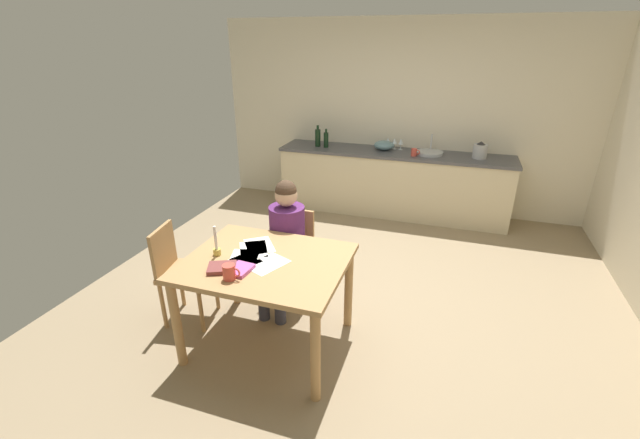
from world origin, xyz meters
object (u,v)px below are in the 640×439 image
coffee_mug (230,272)px  mixing_bowl (384,145)px  sink_unit (430,153)px  candlestick (217,247)px  chair_at_table (292,251)px  wine_glass_near_sink (401,142)px  dining_table (267,273)px  wine_glass_by_kettle (394,141)px  book_cookery (240,269)px  book_magazine (222,268)px  wine_glass_back_left (388,141)px  chair_side_empty (180,269)px  teacup_on_counter (414,152)px  stovetop_kettle (480,151)px  bottle_vinegar (326,140)px  person_seated (284,238)px  bottle_oil (318,137)px

coffee_mug → mixing_bowl: size_ratio=0.47×
sink_unit → candlestick: bearing=-112.8°
chair_at_table → wine_glass_near_sink: 2.67m
dining_table → candlestick: 0.43m
wine_glass_near_sink → wine_glass_by_kettle: (-0.09, 0.00, 0.00)m
book_cookery → wine_glass_by_kettle: 3.53m
wine_glass_by_kettle → book_magazine: bearing=-101.0°
candlestick → dining_table: bearing=5.8°
wine_glass_back_left → wine_glass_near_sink: bearing=0.0°
chair_side_empty → mixing_bowl: size_ratio=3.16×
chair_side_empty → book_magazine: chair_side_empty is taller
dining_table → teacup_on_counter: size_ratio=10.63×
stovetop_kettle → wine_glass_by_kettle: 1.14m
chair_at_table → wine_glass_back_left: size_ratio=5.52×
dining_table → bottle_vinegar: bearing=99.2°
book_magazine → book_cookery: bearing=-14.8°
chair_side_empty → sink_unit: (1.80, 3.05, 0.43)m
teacup_on_counter → chair_side_empty: bearing=-119.2°
dining_table → person_seated: 0.60m
person_seated → bottle_vinegar: (-0.40, 2.49, 0.33)m
stovetop_kettle → bottle_oil: bearing=-179.1°
wine_glass_by_kettle → person_seated: bearing=-101.4°
bottle_oil → stovetop_kettle: (2.19, 0.03, -0.03)m
dining_table → bottle_oil: size_ratio=4.02×
sink_unit → mixing_bowl: bearing=174.7°
book_cookery → teacup_on_counter: bearing=80.0°
chair_side_empty → stovetop_kettle: size_ratio=3.99×
wine_glass_near_sink → chair_at_table: bearing=-103.9°
teacup_on_counter → wine_glass_by_kettle: bearing=136.1°
chair_side_empty → wine_glass_back_left: wine_glass_back_left is taller
candlestick → bottle_vinegar: 3.12m
stovetop_kettle → wine_glass_back_left: size_ratio=1.43×
dining_table → mixing_bowl: size_ratio=4.35×
coffee_mug → wine_glass_back_left: wine_glass_back_left is taller
coffee_mug → bottle_oil: bottle_oil is taller
person_seated → bottle_vinegar: size_ratio=4.61×
book_magazine → teacup_on_counter: (0.99, 3.20, 0.16)m
candlestick → wine_glass_by_kettle: size_ratio=1.57×
chair_at_table → wine_glass_by_kettle: size_ratio=5.52×
book_magazine → wine_glass_by_kettle: (0.68, 3.50, 0.21)m
stovetop_kettle → book_magazine: bearing=-118.3°
coffee_mug → mixing_bowl: mixing_bowl is taller
person_seated → coffee_mug: (-0.02, -0.91, 0.15)m
book_cookery → wine_glass_near_sink: bearing=84.7°
dining_table → teacup_on_counter: bearing=75.8°
chair_side_empty → wine_glass_by_kettle: 3.49m
bottle_oil → teacup_on_counter: (1.38, -0.12, -0.08)m
coffee_mug → bottle_oil: size_ratio=0.43×
bottle_oil → book_magazine: bearing=-83.3°
bottle_oil → wine_glass_by_kettle: bottle_oil is taller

